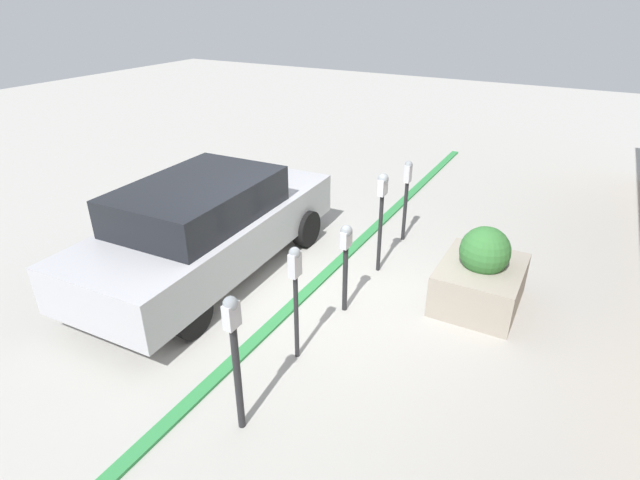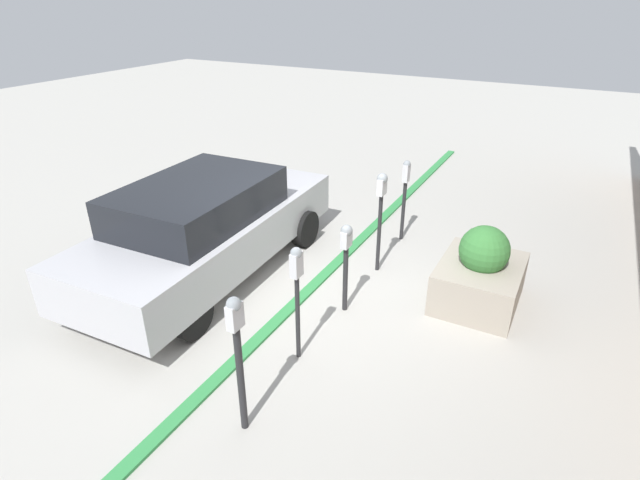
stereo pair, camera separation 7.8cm
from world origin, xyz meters
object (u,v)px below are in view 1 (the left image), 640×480
parking_meter_second (295,281)px  parking_meter_middle (346,252)px  planter_box (481,276)px  parked_car_front (208,225)px  parking_meter_farthest (407,187)px  parking_meter_fourth (382,201)px  parking_meter_nearest (235,346)px

parking_meter_second → parking_meter_middle: (1.14, -0.06, -0.16)m
planter_box → parked_car_front: parked_car_front is taller
parking_meter_farthest → parked_car_front: size_ratio=0.31×
parking_meter_fourth → parking_meter_nearest: bearing=-179.5°
parking_meter_fourth → parking_meter_farthest: (1.20, 0.04, -0.19)m
parking_meter_farthest → planter_box: size_ratio=1.07×
parking_meter_nearest → parking_meter_middle: parking_meter_nearest is taller
parking_meter_fourth → parking_meter_farthest: 1.21m
parking_meter_fourth → parked_car_front: size_ratio=0.34×
planter_box → parked_car_front: size_ratio=0.29×
parking_meter_fourth → parking_meter_farthest: parking_meter_fourth is taller
parking_meter_nearest → parking_meter_fourth: bearing=0.5°
parking_meter_middle → parking_meter_fourth: bearing=1.0°
parking_meter_fourth → planter_box: 1.72m
planter_box → parked_car_front: (-1.09, 3.79, 0.35)m
parking_meter_fourth → parking_meter_second: bearing=179.0°
parking_meter_farthest → parking_meter_middle: bearing=-178.6°
planter_box → parking_meter_second: bearing=143.7°
parking_meter_second → planter_box: parking_meter_second is taller
parking_meter_second → planter_box: bearing=-36.3°
parking_meter_middle → parked_car_front: (-0.05, 2.25, -0.11)m
parking_meter_farthest → parked_car_front: bearing=138.3°
parked_car_front → parking_meter_second: bearing=-118.6°
parking_meter_nearest → parked_car_front: parking_meter_nearest is taller
parking_meter_farthest → planter_box: 2.17m
parking_meter_second → parking_meter_fourth: parking_meter_fourth is taller
parking_meter_nearest → planter_box: bearing=-24.6°
parking_meter_middle → parked_car_front: bearing=91.3°
parking_meter_middle → planter_box: 1.91m
parking_meter_second → parked_car_front: 2.46m
parking_meter_nearest → planter_box: parking_meter_nearest is taller
parking_meter_fourth → planter_box: size_ratio=1.19×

